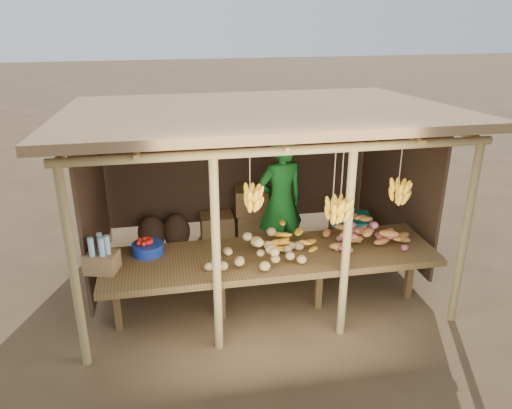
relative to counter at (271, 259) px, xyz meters
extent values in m
plane|color=brown|center=(0.00, 0.95, -0.74)|extent=(60.00, 60.00, 0.00)
cylinder|color=#A48D54|center=(-2.10, -0.55, 0.36)|extent=(0.09, 0.09, 2.20)
cylinder|color=#A48D54|center=(2.10, -0.55, 0.36)|extent=(0.09, 0.09, 2.20)
cylinder|color=#A48D54|center=(-2.10, 2.45, 0.36)|extent=(0.09, 0.09, 2.20)
cylinder|color=#A48D54|center=(2.10, 2.45, 0.36)|extent=(0.09, 0.09, 2.20)
cylinder|color=#A48D54|center=(-0.70, -0.55, 0.36)|extent=(0.09, 0.09, 2.20)
cylinder|color=#A48D54|center=(0.70, -0.55, 0.36)|extent=(0.09, 0.09, 2.20)
cylinder|color=#A48D54|center=(0.00, -0.55, 1.46)|extent=(4.40, 0.09, 0.09)
cylinder|color=#A48D54|center=(0.00, 2.45, 1.46)|extent=(4.40, 0.09, 0.09)
cube|color=#9A7147|center=(0.00, 0.95, 1.55)|extent=(4.70, 3.50, 0.28)
cube|color=#452F20|center=(0.00, 2.43, 0.47)|extent=(4.20, 0.04, 1.98)
cube|color=#452F20|center=(-2.08, 1.15, 0.47)|extent=(0.04, 2.40, 1.98)
cube|color=#452F20|center=(2.08, 1.15, 0.47)|extent=(0.04, 2.40, 1.98)
cube|color=brown|center=(0.00, 0.00, 0.02)|extent=(3.90, 1.05, 0.08)
cube|color=brown|center=(-1.80, 0.00, -0.38)|extent=(0.08, 0.08, 0.72)
cube|color=brown|center=(-0.60, 0.00, -0.38)|extent=(0.08, 0.08, 0.72)
cube|color=brown|center=(0.60, 0.00, -0.38)|extent=(0.08, 0.08, 0.72)
cube|color=brown|center=(1.80, 0.00, -0.38)|extent=(0.08, 0.08, 0.72)
cylinder|color=navy|center=(-1.42, 0.29, 0.13)|extent=(0.37, 0.37, 0.13)
cube|color=olive|center=(-1.90, -0.04, 0.17)|extent=(0.40, 0.35, 0.21)
imported|color=#16671F|center=(0.40, 1.21, 0.22)|extent=(0.79, 0.62, 1.91)
cube|color=brown|center=(1.52, 1.38, -0.48)|extent=(0.63, 0.57, 0.52)
cube|color=#0D8B91|center=(1.52, 1.38, -0.20)|extent=(0.70, 0.64, 0.05)
cube|color=olive|center=(0.16, 2.15, -0.52)|extent=(0.52, 0.43, 0.41)
cube|color=olive|center=(0.16, 2.15, -0.11)|extent=(0.52, 0.43, 0.41)
cube|color=olive|center=(-0.40, 2.15, -0.52)|extent=(0.52, 0.43, 0.41)
ellipsoid|color=#452F20|center=(-1.43, 2.15, -0.49)|extent=(0.43, 0.43, 0.58)
ellipsoid|color=#452F20|center=(-1.04, 2.15, -0.49)|extent=(0.43, 0.43, 0.58)
camera|label=1|loc=(-1.15, -5.07, 2.78)|focal=35.00mm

